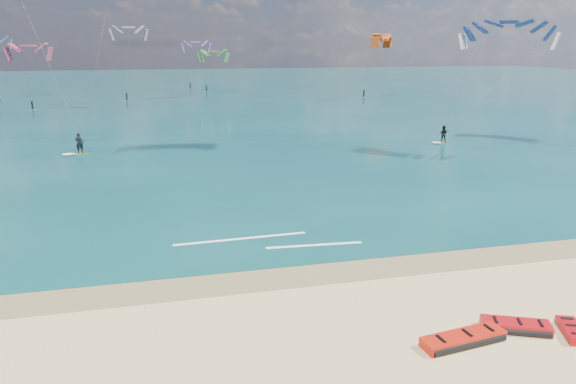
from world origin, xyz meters
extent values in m
plane|color=tan|center=(0.00, 40.00, 0.00)|extent=(320.00, 320.00, 0.00)
cube|color=brown|center=(0.00, 3.00, 0.00)|extent=(320.00, 2.40, 0.01)
cube|color=#0B3A3D|center=(0.00, 104.00, 0.02)|extent=(320.00, 200.00, 0.04)
cube|color=gold|center=(-11.97, 33.83, 0.07)|extent=(1.53, 1.17, 0.07)
imported|color=black|center=(-11.97, 33.83, 1.10)|extent=(0.74, 0.49, 1.99)
cylinder|color=black|center=(-11.63, 33.49, 1.39)|extent=(0.55, 0.35, 0.04)
cube|color=yellow|center=(24.98, 31.26, 0.07)|extent=(1.45, 0.92, 0.06)
imported|color=black|center=(24.98, 31.26, 0.97)|extent=(1.08, 1.04, 1.76)
cylinder|color=black|center=(25.28, 30.96, 1.28)|extent=(0.54, 0.25, 0.04)
cube|color=white|center=(3.50, 6.30, 0.04)|extent=(5.12, 0.61, 0.01)
cube|color=white|center=(-0.12, 8.10, 0.04)|extent=(7.26, 0.50, 0.01)
camera|label=1|loc=(-3.58, -17.81, 10.22)|focal=32.00mm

